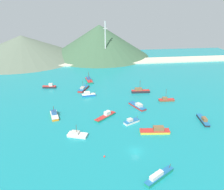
{
  "coord_description": "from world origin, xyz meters",
  "views": [
    {
      "loc": [
        -16.32,
        -62.62,
        46.1
      ],
      "look_at": [
        -1.87,
        44.83,
        2.24
      ],
      "focal_mm": 37.16,
      "sensor_mm": 36.0,
      "label": 1
    }
  ],
  "objects": [
    {
      "name": "fishing_boat_13",
      "position": [
        32.29,
        16.18,
        0.77
      ],
      "size": [
        3.32,
        10.27,
        2.32
      ],
      "color": "#232328",
      "rests_on": "ground"
    },
    {
      "name": "fishing_boat_3",
      "position": [
        -13.7,
        50.71,
        0.91
      ],
      "size": [
        7.17,
        3.33,
        2.45
      ],
      "color": "#1E5BA8",
      "rests_on": "ground"
    },
    {
      "name": "hill_west",
      "position": [
        -66.53,
        146.76,
        9.75
      ],
      "size": [
        101.02,
        101.02,
        19.5
      ],
      "color": "#60705B",
      "rests_on": "ground"
    },
    {
      "name": "beach_strip",
      "position": [
        0.0,
        120.5,
        0.6
      ],
      "size": [
        247.0,
        16.46,
        1.2
      ],
      "primitive_type": "cube",
      "color": "beige",
      "rests_on": "ground"
    },
    {
      "name": "fishing_boat_8",
      "position": [
        8.74,
        33.57,
        0.74
      ],
      "size": [
        6.76,
        10.72,
        2.18
      ],
      "color": "red",
      "rests_on": "ground"
    },
    {
      "name": "radio_tower",
      "position": [
        3.16,
        122.21,
        16.44
      ],
      "size": [
        3.22,
        2.58,
        32.24
      ],
      "color": "silver",
      "rests_on": "ground"
    },
    {
      "name": "fishing_boat_14",
      "position": [
        -19.31,
        11.96,
        0.67
      ],
      "size": [
        7.9,
        5.5,
        4.72
      ],
      "color": "silver",
      "rests_on": "ground"
    },
    {
      "name": "fishing_boat_7",
      "position": [
        -12.36,
        73.96,
        0.95
      ],
      "size": [
        4.4,
        10.5,
        6.26
      ],
      "color": "#198466",
      "rests_on": "ground"
    },
    {
      "name": "fishing_boat_4",
      "position": [
        -15.99,
        60.19,
        0.77
      ],
      "size": [
        6.74,
        10.78,
        5.69
      ],
      "color": "red",
      "rests_on": "ground"
    },
    {
      "name": "ground",
      "position": [
        0.0,
        30.0,
        -0.25
      ],
      "size": [
        260.0,
        280.0,
        0.5
      ],
      "color": "teal"
    },
    {
      "name": "buoy_0",
      "position": [
        -10.57,
        -1.6,
        0.11
      ],
      "size": [
        0.66,
        0.66,
        0.66
      ],
      "color": "red",
      "rests_on": "ground"
    },
    {
      "name": "fishing_boat_2",
      "position": [
        3.41,
        -13.51,
        0.89
      ],
      "size": [
        10.09,
        7.49,
        2.41
      ],
      "color": "#198466",
      "rests_on": "ground"
    },
    {
      "name": "fishing_boat_11",
      "position": [
        14.44,
        51.68,
        1.04
      ],
      "size": [
        10.05,
        2.8,
        7.01
      ],
      "color": "#232328",
      "rests_on": "ground"
    },
    {
      "name": "fishing_boat_10",
      "position": [
        24.56,
        38.9,
        0.7
      ],
      "size": [
        7.83,
        2.77,
        6.47
      ],
      "color": "brown",
      "rests_on": "ground"
    },
    {
      "name": "fishing_boat_12",
      "position": [
        10.16,
        10.43,
        0.89
      ],
      "size": [
        11.5,
        4.37,
        2.58
      ],
      "color": "gold",
      "rests_on": "ground"
    },
    {
      "name": "fishing_boat_5",
      "position": [
        -29.08,
        28.89,
        0.87
      ],
      "size": [
        4.47,
        8.89,
        4.97
      ],
      "color": "orange",
      "rests_on": "ground"
    },
    {
      "name": "fishing_boat_1",
      "position": [
        -7.22,
        25.26,
        0.77
      ],
      "size": [
        9.87,
        9.24,
        2.52
      ],
      "color": "#198466",
      "rests_on": "ground"
    },
    {
      "name": "fishing_boat_0",
      "position": [
        -35.14,
        65.89,
        0.9
      ],
      "size": [
        7.87,
        3.09,
        2.77
      ],
      "color": "#232328",
      "rests_on": "ground"
    },
    {
      "name": "fishing_boat_9",
      "position": [
        2.58,
        19.02,
        0.74
      ],
      "size": [
        7.16,
        5.29,
        2.19
      ],
      "color": "silver",
      "rests_on": "ground"
    },
    {
      "name": "hill_central",
      "position": [
        0.59,
        148.06,
        13.66
      ],
      "size": [
        88.84,
        88.84,
        27.31
      ],
      "color": "#3D6042",
      "rests_on": "ground"
    }
  ]
}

